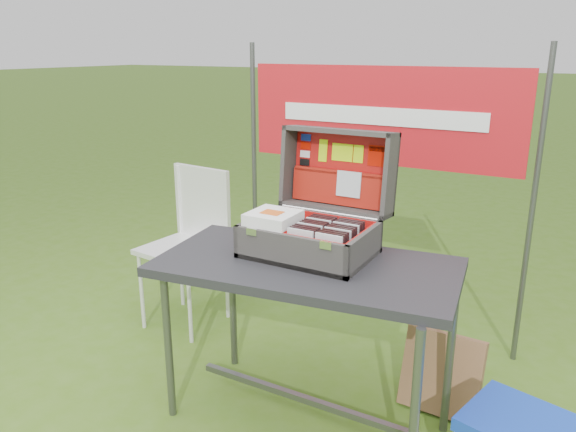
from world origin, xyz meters
The scene contains 90 objects.
ground centered at (0.00, 0.00, 0.00)m, with size 80.00×80.00×0.00m, color #426816.
table centered at (0.09, 0.04, 0.40)m, with size 1.27×0.64×0.79m, color black, non-canonical shape.
table_top centered at (0.09, 0.04, 0.77)m, with size 1.27×0.64×0.04m, color black.
table_leg_fl centered at (-0.48, -0.22, 0.38)m, with size 0.04×0.04×0.75m, color #59595B.
table_leg_fr centered at (0.67, -0.22, 0.38)m, with size 0.04×0.04×0.75m, color #59595B.
table_leg_bl centered at (-0.48, 0.30, 0.38)m, with size 0.04×0.04×0.75m, color #59595B.
table_leg_br centered at (0.67, 0.30, 0.38)m, with size 0.04×0.04×0.75m, color #59595B.
table_brace centered at (0.09, 0.04, 0.12)m, with size 1.12×0.03×0.03m, color #59595B.
suitcase centered at (0.06, 0.19, 1.05)m, with size 0.54×0.54×0.52m, color #5A5551, non-canonical shape.
suitcase_base_bottom centered at (0.06, 0.13, 0.80)m, with size 0.54×0.38×0.02m, color #5A5551.
suitcase_base_wall_front centered at (0.06, -0.05, 0.87)m, with size 0.54×0.02×0.14m, color #5A5551.
suitcase_base_wall_back centered at (0.06, 0.31, 0.87)m, with size 0.54×0.02×0.14m, color #5A5551.
suitcase_base_wall_left centered at (-0.20, 0.13, 0.87)m, with size 0.02×0.38×0.14m, color #5A5551.
suitcase_base_wall_right centered at (0.31, 0.13, 0.87)m, with size 0.02×0.38×0.14m, color #5A5551.
suitcase_liner_floor centered at (0.06, 0.13, 0.82)m, with size 0.49×0.34×0.01m, color red.
suitcase_latch_left centered at (-0.12, -0.06, 0.93)m, with size 0.05×0.01×0.03m, color silver.
suitcase_latch_right centered at (0.23, -0.06, 0.93)m, with size 0.05×0.01×0.03m, color silver.
suitcase_hinge centered at (0.06, 0.32, 0.94)m, with size 0.02×0.02×0.48m, color silver.
suitcase_lid_back centered at (0.06, 0.47, 1.12)m, with size 0.54×0.38×0.02m, color #5A5551.
suitcase_lid_rim_far centered at (0.06, 0.43, 1.30)m, with size 0.54×0.02×0.14m, color #5A5551.
suitcase_lid_rim_near centered at (0.06, 0.39, 0.94)m, with size 0.54×0.02×0.14m, color #5A5551.
suitcase_lid_rim_left centered at (-0.20, 0.41, 1.12)m, with size 0.02×0.38×0.14m, color #5A5551.
suitcase_lid_rim_right centered at (0.31, 0.41, 1.12)m, with size 0.02×0.38×0.14m, color #5A5551.
suitcase_lid_liner centered at (0.06, 0.46, 1.12)m, with size 0.49×0.34×0.01m, color red.
suitcase_liner_wall_front centered at (0.06, -0.04, 0.88)m, with size 0.49×0.01×0.12m, color red.
suitcase_liner_wall_back centered at (0.06, 0.30, 0.88)m, with size 0.49×0.01×0.12m, color red.
suitcase_liner_wall_left centered at (-0.19, 0.13, 0.88)m, with size 0.01×0.34×0.12m, color red.
suitcase_liner_wall_right centered at (0.30, 0.13, 0.88)m, with size 0.01×0.34×0.12m, color red.
suitcase_lid_pocket centered at (0.06, 0.43, 1.03)m, with size 0.47×0.15×0.03m, color #9E1A0F.
suitcase_pocket_edge centered at (0.06, 0.43, 1.11)m, with size 0.46×0.02×0.02m, color #9E1A0F.
suitcase_pocket_cd centered at (0.11, 0.42, 1.06)m, with size 0.12×0.12×0.01m, color silver.
lid_sticker_cc_a centered at (-0.14, 0.47, 1.25)m, with size 0.05×0.03×0.00m, color #1933B2.
lid_sticker_cc_b centered at (-0.14, 0.46, 1.21)m, with size 0.05×0.03×0.00m, color #B80F00.
lid_sticker_cc_c centered at (-0.14, 0.46, 1.17)m, with size 0.05×0.03×0.00m, color white.
lid_sticker_cc_d centered at (-0.14, 0.46, 1.13)m, with size 0.05×0.03×0.00m, color black.
lid_card_neon_tall centered at (-0.04, 0.46, 1.20)m, with size 0.04×0.11×0.00m, color #C1EF0C.
lid_card_neon_main centered at (0.06, 0.46, 1.20)m, with size 0.11×0.08×0.00m, color #C1EF0C.
lid_card_neon_small centered at (0.14, 0.46, 1.20)m, with size 0.05×0.08×0.00m, color #C1EF0C.
lid_sticker_band centered at (0.23, 0.46, 1.20)m, with size 0.10×0.10×0.00m, color #B80F00.
lid_sticker_band_bar centered at (0.23, 0.47, 1.23)m, with size 0.09×0.02×0.00m, color black.
cd_left_0 centered at (0.09, -0.02, 0.89)m, with size 0.12×0.01×0.14m, color silver.
cd_left_1 centered at (0.09, 0.01, 0.89)m, with size 0.12×0.01×0.14m, color black.
cd_left_2 centered at (0.09, 0.03, 0.89)m, with size 0.12×0.01×0.14m, color black.
cd_left_3 centered at (0.09, 0.05, 0.89)m, with size 0.12×0.01×0.14m, color black.
cd_left_4 centered at (0.09, 0.07, 0.89)m, with size 0.12×0.01×0.14m, color silver.
cd_left_5 centered at (0.09, 0.09, 0.89)m, with size 0.12×0.01×0.14m, color black.
cd_left_6 centered at (0.09, 0.11, 0.89)m, with size 0.12×0.01×0.14m, color black.
cd_left_7 centered at (0.09, 0.13, 0.89)m, with size 0.12×0.01×0.14m, color black.
cd_left_8 centered at (0.09, 0.15, 0.89)m, with size 0.12×0.01×0.14m, color silver.
cd_left_9 centered at (0.09, 0.17, 0.89)m, with size 0.12×0.01×0.14m, color black.
cd_left_10 centered at (0.09, 0.20, 0.89)m, with size 0.12×0.01×0.14m, color black.
cd_left_11 centered at (0.09, 0.22, 0.89)m, with size 0.12×0.01×0.14m, color black.
cd_right_0 centered at (0.22, -0.02, 0.89)m, with size 0.12×0.01×0.14m, color silver.
cd_right_1 centered at (0.22, 0.01, 0.89)m, with size 0.12×0.01×0.14m, color black.
cd_right_2 centered at (0.22, 0.03, 0.89)m, with size 0.12×0.01×0.14m, color black.
cd_right_3 centered at (0.22, 0.05, 0.89)m, with size 0.12×0.01×0.14m, color black.
cd_right_4 centered at (0.22, 0.07, 0.89)m, with size 0.12×0.01×0.14m, color silver.
cd_right_5 centered at (0.22, 0.09, 0.89)m, with size 0.12×0.01×0.14m, color black.
cd_right_6 centered at (0.22, 0.11, 0.89)m, with size 0.12×0.01×0.14m, color black.
cd_right_7 centered at (0.22, 0.13, 0.89)m, with size 0.12×0.01×0.14m, color black.
cd_right_8 centered at (0.22, 0.15, 0.89)m, with size 0.12×0.01×0.14m, color silver.
cd_right_9 centered at (0.22, 0.17, 0.89)m, with size 0.12×0.01×0.14m, color black.
cd_right_10 centered at (0.22, 0.20, 0.89)m, with size 0.12×0.01×0.14m, color black.
cd_right_11 centered at (0.22, 0.22, 0.89)m, with size 0.12×0.01×0.14m, color black.
songbook_0 centered at (-0.08, 0.06, 0.94)m, with size 0.20×0.20×0.01m, color white.
songbook_1 centered at (-0.08, 0.06, 0.95)m, with size 0.20×0.20×0.01m, color white.
songbook_2 centered at (-0.08, 0.06, 0.95)m, with size 0.20×0.20×0.01m, color white.
songbook_3 centered at (-0.08, 0.06, 0.96)m, with size 0.20×0.20×0.01m, color white.
songbook_4 centered at (-0.08, 0.06, 0.96)m, with size 0.20×0.20×0.01m, color white.
songbook_5 centered at (-0.08, 0.06, 0.97)m, with size 0.20×0.20×0.01m, color white.
songbook_6 centered at (-0.08, 0.06, 0.97)m, with size 0.20×0.20×0.01m, color white.
songbook_7 centered at (-0.08, 0.06, 0.98)m, with size 0.20×0.20×0.01m, color white.
songbook_8 centered at (-0.08, 0.06, 0.98)m, with size 0.20×0.20×0.01m, color white.
songbook_9 centered at (-0.08, 0.06, 0.99)m, with size 0.20×0.20×0.01m, color white.
songbook_graphic centered at (-0.08, 0.05, 0.99)m, with size 0.09×0.07×0.00m, color #D85919.
cooler_lid centered at (1.04, -0.03, 0.36)m, with size 0.44×0.34×0.05m, color #123AAF.
chair centered at (-1.02, 0.55, 0.48)m, with size 0.44×0.48×0.96m, color silver, non-canonical shape.
chair_seat centered at (-1.02, 0.55, 0.49)m, with size 0.44×0.44×0.03m, color silver.
chair_backrest centered at (-1.02, 0.76, 0.73)m, with size 0.44×0.03×0.46m, color silver.
chair_leg_fl centered at (-1.21, 0.36, 0.25)m, with size 0.02×0.02×0.49m, color silver.
chair_leg_fr centered at (-0.83, 0.36, 0.25)m, with size 0.02×0.02×0.49m, color silver.
chair_leg_bl centered at (-1.21, 0.73, 0.25)m, with size 0.02×0.02×0.49m, color silver.
chair_leg_br centered at (-0.83, 0.73, 0.25)m, with size 0.02×0.02×0.49m, color silver.
chair_upright_left centered at (-1.21, 0.76, 0.72)m, with size 0.02×0.02×0.46m, color silver.
chair_upright_right centered at (-0.83, 0.76, 0.72)m, with size 0.02×0.02×0.46m, color silver.
cardboard_box centered at (0.61, 0.44, 0.19)m, with size 0.37×0.06×0.39m, color #946344.
banner_post_left centered at (-0.85, 1.10, 0.85)m, with size 0.03×0.03×1.70m, color #59595B.
banner_post_right centered at (0.85, 1.10, 0.85)m, with size 0.03×0.03×1.70m, color #59595B.
banner centered at (0.00, 1.09, 1.30)m, with size 1.60×0.01×0.55m, color #B3131A.
banner_text centered at (0.00, 1.08, 1.30)m, with size 1.20×0.00×0.10m, color white.
Camera 1 is at (1.11, -1.94, 1.67)m, focal length 35.00 mm.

